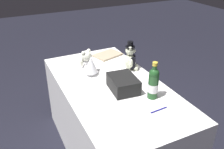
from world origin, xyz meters
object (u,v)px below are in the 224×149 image
object	(u,v)px
champagne_bottle	(153,83)
gift_case_black	(123,84)
teddy_bear_groom	(131,59)
guestbook	(108,55)
teddy_bear_bride	(88,64)
signing_pen	(158,110)

from	to	relation	value
champagne_bottle	gift_case_black	size ratio (longest dim) A/B	1.05
teddy_bear_groom	champagne_bottle	distance (m)	0.52
guestbook	teddy_bear_groom	bearing A→B (deg)	172.99
teddy_bear_groom	gift_case_black	size ratio (longest dim) A/B	0.97
champagne_bottle	guestbook	distance (m)	0.92
champagne_bottle	teddy_bear_groom	bearing A→B (deg)	-10.43
guestbook	gift_case_black	bearing A→B (deg)	149.14
teddy_bear_groom	guestbook	xyz separation A→B (m)	(0.39, 0.06, -0.10)
gift_case_black	guestbook	distance (m)	0.73
teddy_bear_bride	gift_case_black	world-z (taller)	teddy_bear_bride
teddy_bear_groom	gift_case_black	distance (m)	0.41
teddy_bear_groom	gift_case_black	world-z (taller)	teddy_bear_groom
signing_pen	gift_case_black	bearing A→B (deg)	14.12
signing_pen	guestbook	world-z (taller)	guestbook
teddy_bear_bride	signing_pen	distance (m)	0.82
teddy_bear_groom	gift_case_black	bearing A→B (deg)	141.69
signing_pen	gift_case_black	world-z (taller)	gift_case_black
gift_case_black	guestbook	world-z (taller)	gift_case_black
teddy_bear_bride	gift_case_black	bearing A→B (deg)	-159.03
teddy_bear_bride	signing_pen	size ratio (longest dim) A/B	1.54
champagne_bottle	gift_case_black	xyz separation A→B (m)	(0.20, 0.15, -0.07)
champagne_bottle	guestbook	bearing A→B (deg)	-2.07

